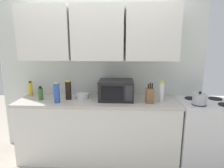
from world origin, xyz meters
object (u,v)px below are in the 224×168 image
object	(u,v)px
bottle_soy_dark	(68,90)
bottle_blue_cleaner	(57,93)
kettle	(199,99)
bottle_yellow_mustard	(31,89)
bottle_white_jar	(162,92)
microwave	(116,90)
stove_range	(204,132)
bottle_green_oil	(41,94)
bowl_ceramic_small	(83,96)
knife_block	(150,95)

from	to	relation	value
bottle_soy_dark	bottle_blue_cleaner	world-z (taller)	bottle_blue_cleaner
kettle	bottle_yellow_mustard	size ratio (longest dim) A/B	0.77
bottle_white_jar	microwave	bearing A→B (deg)	172.50
stove_range	bottle_yellow_mustard	xyz separation A→B (m)	(-2.56, 0.17, 0.56)
bottle_blue_cleaner	bottle_green_oil	world-z (taller)	bottle_blue_cleaner
bowl_ceramic_small	bottle_blue_cleaner	bearing A→B (deg)	-140.62
knife_block	bowl_ceramic_small	world-z (taller)	knife_block
microwave	bottle_white_jar	xyz separation A→B (m)	(0.62, -0.08, -0.00)
bottle_soy_dark	bottle_white_jar	bearing A→B (deg)	-2.59
bottle_blue_cleaner	bottle_green_oil	xyz separation A→B (m)	(-0.28, 0.12, -0.04)
bottle_green_oil	kettle	bearing A→B (deg)	-3.02
stove_range	bottle_green_oil	world-z (taller)	bottle_green_oil
kettle	bottle_green_oil	size ratio (longest dim) A/B	0.89
stove_range	bottle_yellow_mustard	world-z (taller)	bottle_yellow_mustard
bowl_ceramic_small	stove_range	bearing A→B (deg)	-3.24
kettle	bottle_white_jar	world-z (taller)	bottle_white_jar
bottle_soy_dark	bottle_green_oil	xyz separation A→B (m)	(-0.39, -0.04, -0.04)
knife_block	bottle_yellow_mustard	distance (m)	1.78
bottle_yellow_mustard	kettle	bearing A→B (deg)	-7.29
bottle_soy_dark	bottle_green_oil	world-z (taller)	bottle_soy_dark
knife_block	bowl_ceramic_small	size ratio (longest dim) A/B	1.42
bottle_soy_dark	bottle_white_jar	xyz separation A→B (m)	(1.30, -0.06, 0.01)
stove_range	knife_block	bearing A→B (deg)	-173.98
kettle	bottle_soy_dark	size ratio (longest dim) A/B	0.64
bottle_green_oil	bottle_white_jar	bearing A→B (deg)	-0.50
microwave	bottle_yellow_mustard	world-z (taller)	microwave
bottle_white_jar	bowl_ceramic_small	xyz separation A→B (m)	(-1.11, 0.14, -0.10)
knife_block	kettle	bearing A→B (deg)	-5.00
bottle_green_oil	bowl_ceramic_small	xyz separation A→B (m)	(0.57, 0.13, -0.06)
microwave	bottle_white_jar	distance (m)	0.62
microwave	bottle_soy_dark	xyz separation A→B (m)	(-0.68, -0.02, -0.01)
microwave	knife_block	world-z (taller)	microwave
bottle_blue_cleaner	bottle_yellow_mustard	size ratio (longest dim) A/B	1.22
kettle	bottle_soy_dark	bearing A→B (deg)	174.91
stove_range	kettle	world-z (taller)	kettle
bottle_yellow_mustard	bottle_green_oil	bearing A→B (deg)	-39.11
microwave	bottle_yellow_mustard	size ratio (longest dim) A/B	2.13
bottle_soy_dark	bottle_yellow_mustard	size ratio (longest dim) A/B	1.22
stove_range	bottle_green_oil	size ratio (longest dim) A/B	4.66
knife_block	bottle_white_jar	distance (m)	0.17
microwave	bottle_green_oil	bearing A→B (deg)	-176.43
stove_range	knife_block	size ratio (longest dim) A/B	3.29
stove_range	bowl_ceramic_small	size ratio (longest dim) A/B	4.68
microwave	bottle_white_jar	world-z (taller)	bottle_white_jar
stove_range	bottle_yellow_mustard	distance (m)	2.63
bottle_green_oil	bottle_yellow_mustard	distance (m)	0.31
stove_range	bottle_green_oil	distance (m)	2.39
bottle_blue_cleaner	bottle_white_jar	distance (m)	1.41
bottle_soy_dark	bowl_ceramic_small	world-z (taller)	bottle_soy_dark
bowl_ceramic_small	bottle_yellow_mustard	bearing A→B (deg)	175.30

